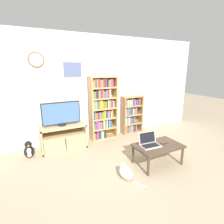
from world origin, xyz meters
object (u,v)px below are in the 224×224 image
(coffee_table, at_px, (158,147))
(remote_near_laptop, at_px, (164,143))
(cat, at_px, (126,172))
(tv_stand, at_px, (63,137))
(laptop, at_px, (149,142))
(penguin_figurine, at_px, (29,150))
(bookshelf_short, at_px, (131,115))
(television, at_px, (61,114))
(bookshelf_tall, at_px, (102,108))

(coffee_table, xyz_separation_m, remote_near_laptop, (0.16, -0.00, 0.05))
(remote_near_laptop, distance_m, cat, 0.99)
(tv_stand, xyz_separation_m, coffee_table, (1.48, -1.50, 0.07))
(coffee_table, relative_size, cat, 1.68)
(cat, bearing_deg, coffee_table, 0.03)
(tv_stand, relative_size, coffee_table, 1.12)
(laptop, height_order, penguin_figurine, laptop)
(tv_stand, xyz_separation_m, penguin_figurine, (-0.74, -0.13, -0.12))
(remote_near_laptop, bearing_deg, coffee_table, -96.78)
(bookshelf_short, bearing_deg, laptop, -110.93)
(coffee_table, bearing_deg, cat, -170.95)
(remote_near_laptop, bearing_deg, penguin_figurine, -125.12)
(penguin_figurine, bearing_deg, bookshelf_short, 6.30)
(tv_stand, bearing_deg, penguin_figurine, -169.84)
(television, relative_size, cat, 1.57)
(tv_stand, xyz_separation_m, cat, (0.69, -1.63, -0.17))
(cat, distance_m, penguin_figurine, 2.07)
(coffee_table, bearing_deg, remote_near_laptop, -1.79)
(television, xyz_separation_m, penguin_figurine, (-0.73, -0.12, -0.67))
(laptop, distance_m, penguin_figurine, 2.45)
(bookshelf_tall, relative_size, penguin_figurine, 4.47)
(television, xyz_separation_m, bookshelf_short, (1.94, 0.17, -0.30))
(bookshelf_short, relative_size, remote_near_laptop, 6.50)
(laptop, distance_m, remote_near_laptop, 0.33)
(remote_near_laptop, xyz_separation_m, cat, (-0.94, -0.12, -0.29))
(coffee_table, xyz_separation_m, penguin_figurine, (-2.22, 1.37, -0.18))
(bookshelf_tall, distance_m, laptop, 1.66)
(remote_near_laptop, distance_m, penguin_figurine, 2.75)
(television, relative_size, penguin_figurine, 2.30)
(coffee_table, height_order, penguin_figurine, coffee_table)
(bookshelf_tall, xyz_separation_m, laptop, (0.27, -1.59, -0.37))
(bookshelf_short, bearing_deg, penguin_figurine, -173.70)
(television, height_order, laptop, television)
(tv_stand, xyz_separation_m, television, (-0.01, -0.01, 0.55))
(television, bearing_deg, cat, -66.55)
(bookshelf_tall, height_order, remote_near_laptop, bookshelf_tall)
(television, relative_size, bookshelf_tall, 0.51)
(laptop, bearing_deg, coffee_table, -15.89)
(bookshelf_tall, bearing_deg, coffee_table, -75.20)
(television, xyz_separation_m, laptop, (1.32, -1.43, -0.38))
(television, distance_m, remote_near_laptop, 2.27)
(tv_stand, distance_m, cat, 1.78)
(tv_stand, relative_size, laptop, 2.56)
(tv_stand, relative_size, bookshelf_short, 0.94)
(bookshelf_tall, height_order, laptop, bookshelf_tall)
(bookshelf_short, bearing_deg, remote_near_laptop, -99.86)
(bookshelf_short, distance_m, coffee_table, 1.73)
(bookshelf_tall, distance_m, coffee_table, 1.77)
(bookshelf_tall, height_order, penguin_figurine, bookshelf_tall)
(television, height_order, bookshelf_tall, bookshelf_tall)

